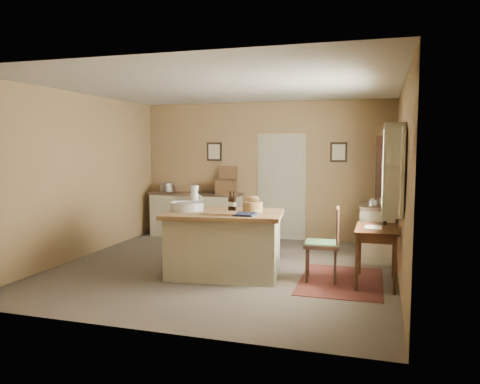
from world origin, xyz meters
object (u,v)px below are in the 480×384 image
object	(u,v)px
work_island	(224,242)
right_cabinet	(377,231)
desk_chair	(321,245)
shelving_unit	(388,194)
sideboard	(196,213)
writing_desk	(377,235)

from	to	relation	value
work_island	right_cabinet	distance (m)	2.65
desk_chair	work_island	bearing A→B (deg)	-179.28
desk_chair	right_cabinet	bearing A→B (deg)	59.31
right_cabinet	shelving_unit	size ratio (longest dim) A/B	0.49
sideboard	writing_desk	xyz separation A→B (m)	(3.54, -2.39, 0.19)
desk_chair	sideboard	bearing A→B (deg)	134.41
writing_desk	desk_chair	bearing A→B (deg)	-177.63
work_island	shelving_unit	world-z (taller)	shelving_unit
work_island	desk_chair	distance (m)	1.37
writing_desk	right_cabinet	size ratio (longest dim) A/B	0.90
sideboard	desk_chair	world-z (taller)	sideboard
writing_desk	shelving_unit	size ratio (longest dim) A/B	0.44
work_island	sideboard	distance (m)	2.94
shelving_unit	writing_desk	bearing A→B (deg)	-94.14
work_island	writing_desk	bearing A→B (deg)	-3.04
work_island	right_cabinet	bearing A→B (deg)	30.49
sideboard	desk_chair	distance (m)	3.71
work_island	writing_desk	world-z (taller)	work_island
sideboard	shelving_unit	distance (m)	3.74
work_island	shelving_unit	size ratio (longest dim) A/B	0.88
work_island	sideboard	world-z (taller)	work_island
work_island	sideboard	xyz separation A→B (m)	(-1.46, 2.55, -0.00)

